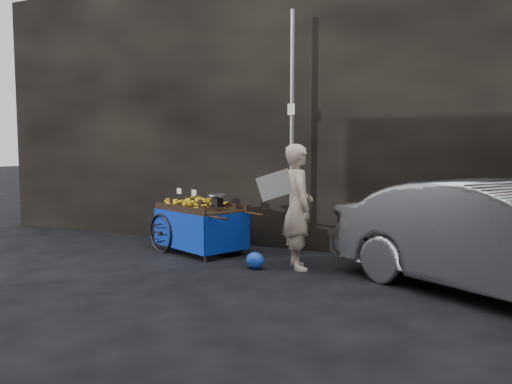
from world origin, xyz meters
The scene contains 7 objects.
ground centered at (0.00, 0.00, 0.00)m, with size 80.00×80.00×0.00m, color black.
building_wall centered at (0.39, 2.60, 2.50)m, with size 13.50×2.00×5.00m.
street_pole centered at (0.30, 1.30, 2.01)m, with size 0.12×0.10×4.00m.
banana_cart centered at (-1.17, 0.75, 0.67)m, with size 2.19×1.60×1.09m.
vendor centered at (0.76, 0.34, 0.91)m, with size 0.97×0.80×1.82m.
plastic_bag centered at (0.21, 0.04, 0.12)m, with size 0.28×0.22×0.25m, color blue.
parked_car centered at (3.44, 0.00, 0.68)m, with size 1.45×4.15×1.37m, color #ACADB3.
Camera 1 is at (3.25, -6.46, 1.76)m, focal length 35.00 mm.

